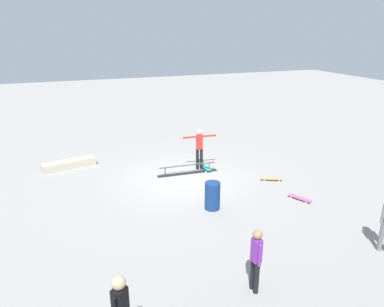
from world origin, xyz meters
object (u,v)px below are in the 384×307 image
skate_ledge (69,164)px  trash_bin (212,196)px  loose_skateboard_natural (271,179)px  skater_main (199,146)px  bystander_purple_shirt (256,257)px  skateboard_main (206,168)px  loose_skateboard_pink (300,198)px  grind_rail (188,170)px

skate_ledge → trash_bin: 6.73m
loose_skateboard_natural → skater_main: bearing=-18.9°
skate_ledge → trash_bin: (-4.11, 5.32, 0.29)m
skate_ledge → bystander_purple_shirt: bystander_purple_shirt is taller
skateboard_main → loose_skateboard_natural: (-1.89, 1.93, 0.00)m
skater_main → loose_skateboard_natural: (-2.10, 2.08, -0.91)m
loose_skateboard_natural → trash_bin: trash_bin is taller
skater_main → trash_bin: bearing=80.6°
loose_skateboard_pink → loose_skateboard_natural: size_ratio=1.00×
skate_ledge → skateboard_main: bearing=157.4°
bystander_purple_shirt → loose_skateboard_natural: 6.26m
loose_skateboard_pink → bystander_purple_shirt: bearing=-74.2°
bystander_purple_shirt → trash_bin: bystander_purple_shirt is taller
grind_rail → bystander_purple_shirt: (0.93, 6.81, 0.70)m
skate_ledge → skateboard_main: (-5.21, 2.16, -0.08)m
skater_main → loose_skateboard_natural: 3.09m
grind_rail → trash_bin: size_ratio=2.74×
skateboard_main → loose_skateboard_pink: (-1.90, 3.66, 0.00)m
grind_rail → skater_main: bearing=-151.4°
skate_ledge → trash_bin: trash_bin is taller
bystander_purple_shirt → loose_skateboard_pink: size_ratio=1.88×
skate_ledge → skater_main: 5.45m
grind_rail → trash_bin: bearing=88.5°
loose_skateboard_natural → trash_bin: bearing=48.3°
grind_rail → skateboard_main: 0.85m
skater_main → skateboard_main: (-0.21, 0.15, -0.91)m
skate_ledge → bystander_purple_shirt: 9.76m
grind_rail → loose_skateboard_pink: grind_rail is taller
skate_ledge → trash_bin: size_ratio=2.37×
loose_skateboard_pink → trash_bin: bearing=-125.5°
bystander_purple_shirt → loose_skateboard_pink: bystander_purple_shirt is taller
skate_ledge → loose_skateboard_natural: size_ratio=2.62×
grind_rail → bystander_purple_shirt: size_ratio=1.62×
loose_skateboard_natural → skateboard_main: bearing=-19.7°
skater_main → loose_skateboard_natural: bearing=140.9°
skater_main → trash_bin: (0.88, 3.31, -0.53)m
trash_bin → grind_rail: bearing=-95.0°
skate_ledge → trash_bin: bearing=127.7°
skate_ledge → grind_rail: bearing=152.3°
skate_ledge → loose_skateboard_pink: bearing=140.7°
grind_rail → loose_skateboard_pink: bearing=131.3°
bystander_purple_shirt → loose_skateboard_natural: (-3.65, -5.02, -0.78)m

